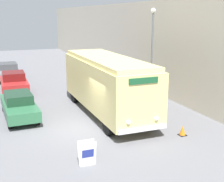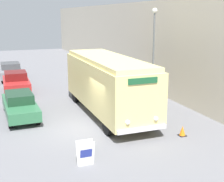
{
  "view_description": "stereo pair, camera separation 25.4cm",
  "coord_description": "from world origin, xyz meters",
  "px_view_note": "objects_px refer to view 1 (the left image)",
  "views": [
    {
      "loc": [
        -4.55,
        -14.82,
        5.83
      ],
      "look_at": [
        1.28,
        -0.25,
        1.98
      ],
      "focal_mm": 50.0,
      "sensor_mm": 36.0,
      "label": 1
    },
    {
      "loc": [
        -4.32,
        -14.91,
        5.83
      ],
      "look_at": [
        1.28,
        -0.25,
        1.98
      ],
      "focal_mm": 50.0,
      "sensor_mm": 36.0,
      "label": 2
    }
  ],
  "objects_px": {
    "sign_board": "(87,153)",
    "parked_car_mid": "(14,82)",
    "streetlamp": "(152,41)",
    "parked_car_far": "(8,71)",
    "vintage_bus": "(107,82)",
    "parked_car_near": "(19,105)",
    "traffic_cone": "(183,131)"
  },
  "relations": [
    {
      "from": "parked_car_near",
      "to": "parked_car_mid",
      "type": "bearing_deg",
      "value": 85.96
    },
    {
      "from": "parked_car_near",
      "to": "parked_car_far",
      "type": "height_order",
      "value": "parked_car_far"
    },
    {
      "from": "vintage_bus",
      "to": "parked_car_near",
      "type": "xyz_separation_m",
      "value": [
        -5.0,
        1.26,
        -1.2
      ]
    },
    {
      "from": "parked_car_mid",
      "to": "traffic_cone",
      "type": "distance_m",
      "value": 14.09
    },
    {
      "from": "streetlamp",
      "to": "parked_car_mid",
      "type": "height_order",
      "value": "streetlamp"
    },
    {
      "from": "parked_car_near",
      "to": "traffic_cone",
      "type": "distance_m",
      "value": 9.37
    },
    {
      "from": "sign_board",
      "to": "parked_car_mid",
      "type": "bearing_deg",
      "value": 96.89
    },
    {
      "from": "vintage_bus",
      "to": "sign_board",
      "type": "height_order",
      "value": "vintage_bus"
    },
    {
      "from": "vintage_bus",
      "to": "sign_board",
      "type": "xyz_separation_m",
      "value": [
        -3.11,
        -5.94,
        -1.45
      ]
    },
    {
      "from": "sign_board",
      "to": "streetlamp",
      "type": "bearing_deg",
      "value": 47.91
    },
    {
      "from": "streetlamp",
      "to": "parked_car_mid",
      "type": "distance_m",
      "value": 10.93
    },
    {
      "from": "streetlamp",
      "to": "parked_car_far",
      "type": "height_order",
      "value": "streetlamp"
    },
    {
      "from": "vintage_bus",
      "to": "parked_car_far",
      "type": "distance_m",
      "value": 14.01
    },
    {
      "from": "vintage_bus",
      "to": "parked_car_near",
      "type": "distance_m",
      "value": 5.29
    },
    {
      "from": "vintage_bus",
      "to": "parked_car_mid",
      "type": "relative_size",
      "value": 2.21
    },
    {
      "from": "streetlamp",
      "to": "parked_car_near",
      "type": "relative_size",
      "value": 1.3
    },
    {
      "from": "sign_board",
      "to": "streetlamp",
      "type": "height_order",
      "value": "streetlamp"
    },
    {
      "from": "streetlamp",
      "to": "parked_car_mid",
      "type": "relative_size",
      "value": 1.47
    },
    {
      "from": "vintage_bus",
      "to": "parked_car_mid",
      "type": "bearing_deg",
      "value": 122.14
    },
    {
      "from": "vintage_bus",
      "to": "parked_car_near",
      "type": "relative_size",
      "value": 1.94
    },
    {
      "from": "vintage_bus",
      "to": "traffic_cone",
      "type": "distance_m",
      "value": 5.46
    },
    {
      "from": "parked_car_mid",
      "to": "parked_car_far",
      "type": "bearing_deg",
      "value": 91.66
    },
    {
      "from": "vintage_bus",
      "to": "parked_car_far",
      "type": "xyz_separation_m",
      "value": [
        -4.81,
        13.11,
        -1.16
      ]
    },
    {
      "from": "sign_board",
      "to": "parked_car_near",
      "type": "bearing_deg",
      "value": 104.67
    },
    {
      "from": "parked_car_far",
      "to": "vintage_bus",
      "type": "bearing_deg",
      "value": -70.01
    },
    {
      "from": "parked_car_far",
      "to": "traffic_cone",
      "type": "height_order",
      "value": "parked_car_far"
    },
    {
      "from": "parked_car_near",
      "to": "parked_car_mid",
      "type": "xyz_separation_m",
      "value": [
        0.26,
        6.28,
        0.06
      ]
    },
    {
      "from": "vintage_bus",
      "to": "streetlamp",
      "type": "xyz_separation_m",
      "value": [
        4.14,
        2.09,
        2.15
      ]
    },
    {
      "from": "parked_car_near",
      "to": "streetlamp",
      "type": "bearing_deg",
      "value": 3.5
    },
    {
      "from": "traffic_cone",
      "to": "parked_car_near",
      "type": "bearing_deg",
      "value": 140.46
    },
    {
      "from": "streetlamp",
      "to": "traffic_cone",
      "type": "xyz_separation_m",
      "value": [
        -1.92,
        -6.79,
        -3.84
      ]
    },
    {
      "from": "parked_car_near",
      "to": "parked_car_mid",
      "type": "distance_m",
      "value": 6.29
    }
  ]
}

